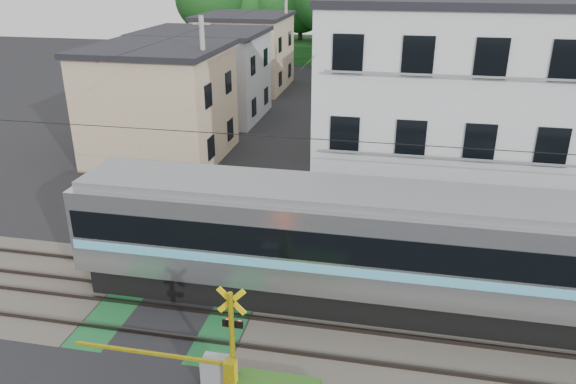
% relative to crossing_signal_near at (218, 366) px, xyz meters
% --- Properties ---
extents(ground, '(120.00, 120.00, 0.00)m').
position_rel_crossing_signal_near_xyz_m(ground, '(-2.59, 3.65, -0.71)').
color(ground, black).
extents(track_bed, '(120.00, 120.00, 0.14)m').
position_rel_crossing_signal_near_xyz_m(track_bed, '(-2.59, 3.65, -0.67)').
color(track_bed, '#47423A').
rests_on(track_bed, ground).
extents(crossing_signal_near, '(4.74, 0.65, 3.09)m').
position_rel_crossing_signal_near_xyz_m(crossing_signal_near, '(0.00, 0.00, 0.00)').
color(crossing_signal_near, yellow).
rests_on(crossing_signal_near, ground).
extents(crossing_signal_far, '(4.74, 0.65, 3.09)m').
position_rel_crossing_signal_near_xyz_m(crossing_signal_far, '(-5.17, 7.31, 0.00)').
color(crossing_signal_far, yellow).
rests_on(crossing_signal_far, ground).
extents(apartment_block, '(10.20, 8.36, 9.30)m').
position_rel_crossing_signal_near_xyz_m(apartment_block, '(5.91, 13.15, 3.94)').
color(apartment_block, silver).
rests_on(apartment_block, ground).
extents(houses_row, '(22.07, 31.35, 6.80)m').
position_rel_crossing_signal_near_xyz_m(houses_row, '(-2.33, 29.57, 2.53)').
color(houses_row, '#CEB491').
rests_on(houses_row, ground).
extents(tree_hill, '(40.00, 13.32, 10.89)m').
position_rel_crossing_signal_near_xyz_m(tree_hill, '(-2.62, 52.36, 4.48)').
color(tree_hill, '#1A4F1A').
rests_on(tree_hill, ground).
extents(catenary, '(60.00, 5.04, 7.00)m').
position_rel_crossing_signal_near_xyz_m(catenary, '(3.41, 3.69, 2.98)').
color(catenary, '#2D2D33').
rests_on(catenary, ground).
extents(utility_poles, '(7.90, 42.00, 8.00)m').
position_rel_crossing_signal_near_xyz_m(utility_poles, '(-3.64, 26.66, 3.37)').
color(utility_poles, '#A5A5A0').
rests_on(utility_poles, ground).
extents(pedestrian, '(0.69, 0.48, 1.80)m').
position_rel_crossing_signal_near_xyz_m(pedestrian, '(-2.76, 35.96, 0.19)').
color(pedestrian, black).
rests_on(pedestrian, ground).
extents(weed_patches, '(10.25, 8.80, 0.40)m').
position_rel_crossing_signal_near_xyz_m(weed_patches, '(-0.83, 3.56, -0.53)').
color(weed_patches, '#2D5E1E').
rests_on(weed_patches, ground).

